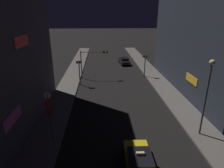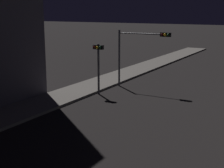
{
  "view_description": "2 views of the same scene",
  "coord_description": "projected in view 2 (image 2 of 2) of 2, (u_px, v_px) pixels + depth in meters",
  "views": [
    {
      "loc": [
        -2.11,
        -0.74,
        10.27
      ],
      "look_at": [
        -0.95,
        18.76,
        3.14
      ],
      "focal_mm": 30.86,
      "sensor_mm": 36.0,
      "label": 1
    },
    {
      "loc": [
        7.7,
        6.37,
        6.3
      ],
      "look_at": [
        -1.22,
        22.02,
        2.26
      ],
      "focal_mm": 53.29,
      "sensor_mm": 36.0,
      "label": 2
    }
  ],
  "objects": [
    {
      "name": "sidewalk_left",
      "position": [
        93.0,
        85.0,
        27.83
      ],
      "size": [
        3.02,
        62.33,
        0.17
      ],
      "primitive_type": "cube",
      "color": "#5B5651",
      "rests_on": "ground_plane"
    },
    {
      "name": "traffic_light_left_kerb",
      "position": [
        98.0,
        58.0,
        24.71
      ],
      "size": [
        0.8,
        0.42,
        3.83
      ],
      "color": "#47474C",
      "rests_on": "ground_plane"
    },
    {
      "name": "traffic_light_overhead",
      "position": [
        139.0,
        46.0,
        26.44
      ],
      "size": [
        4.48,
        0.42,
        4.69
      ],
      "color": "#47474C",
      "rests_on": "ground_plane"
    }
  ]
}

